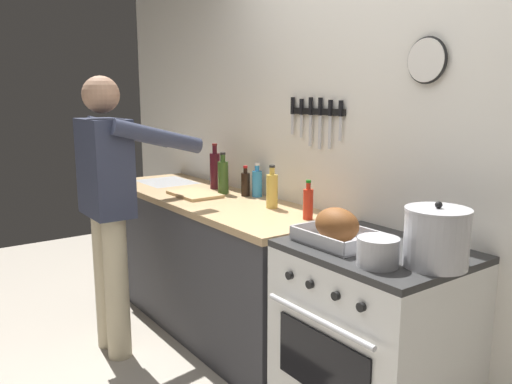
{
  "coord_description": "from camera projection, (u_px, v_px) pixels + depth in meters",
  "views": [
    {
      "loc": [
        1.65,
        -0.69,
        1.56
      ],
      "look_at": [
        -0.49,
        0.85,
        1.05
      ],
      "focal_mm": 35.99,
      "sensor_mm": 36.0,
      "label": 1
    }
  ],
  "objects": [
    {
      "name": "roasting_pan",
      "position": [
        337.0,
        228.0,
        2.27
      ],
      "size": [
        0.35,
        0.26,
        0.16
      ],
      "color": "#B7B7BC",
      "rests_on": "stove"
    },
    {
      "name": "saucepan",
      "position": [
        378.0,
        252.0,
        1.98
      ],
      "size": [
        0.16,
        0.16,
        0.11
      ],
      "color": "#B7B7BC",
      "rests_on": "stove"
    },
    {
      "name": "wall_back",
      "position": [
        396.0,
        147.0,
        2.53
      ],
      "size": [
        6.0,
        0.13,
        2.6
      ],
      "color": "white",
      "rests_on": "ground"
    },
    {
      "name": "bottle_dish_soap",
      "position": [
        257.0,
        183.0,
        3.33
      ],
      "size": [
        0.06,
        0.06,
        0.22
      ],
      "color": "#338CCC",
      "rests_on": "counter_block"
    },
    {
      "name": "stove",
      "position": [
        373.0,
        344.0,
        2.31
      ],
      "size": [
        0.76,
        0.67,
        0.9
      ],
      "color": "white",
      "rests_on": "ground"
    },
    {
      "name": "bottle_soy_sauce",
      "position": [
        245.0,
        184.0,
        3.35
      ],
      "size": [
        0.06,
        0.06,
        0.2
      ],
      "color": "black",
      "rests_on": "counter_block"
    },
    {
      "name": "counter_block",
      "position": [
        210.0,
        260.0,
        3.45
      ],
      "size": [
        2.03,
        0.65,
        0.9
      ],
      "color": "#38383D",
      "rests_on": "ground"
    },
    {
      "name": "bottle_hot_sauce",
      "position": [
        308.0,
        203.0,
        2.72
      ],
      "size": [
        0.05,
        0.05,
        0.21
      ],
      "color": "red",
      "rests_on": "counter_block"
    },
    {
      "name": "person_cook",
      "position": [
        110.0,
        199.0,
        3.01
      ],
      "size": [
        0.51,
        0.63,
        1.66
      ],
      "rotation": [
        0.0,
        0.0,
        1.56
      ],
      "color": "#C6B793",
      "rests_on": "ground"
    },
    {
      "name": "bottle_olive_oil",
      "position": [
        223.0,
        177.0,
        3.42
      ],
      "size": [
        0.07,
        0.07,
        0.28
      ],
      "color": "#385623",
      "rests_on": "counter_block"
    },
    {
      "name": "bottle_wine_red",
      "position": [
        215.0,
        170.0,
        3.6
      ],
      "size": [
        0.07,
        0.07,
        0.32
      ],
      "color": "#47141E",
      "rests_on": "counter_block"
    },
    {
      "name": "bottle_cooking_oil",
      "position": [
        272.0,
        190.0,
        2.99
      ],
      "size": [
        0.07,
        0.07,
        0.25
      ],
      "color": "gold",
      "rests_on": "counter_block"
    },
    {
      "name": "cutting_board",
      "position": [
        195.0,
        194.0,
        3.37
      ],
      "size": [
        0.36,
        0.24,
        0.02
      ],
      "primitive_type": "cube",
      "color": "tan",
      "rests_on": "counter_block"
    },
    {
      "name": "stock_pot",
      "position": [
        436.0,
        238.0,
        1.97
      ],
      "size": [
        0.25,
        0.25,
        0.26
      ],
      "color": "#B7B7BC",
      "rests_on": "stove"
    }
  ]
}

